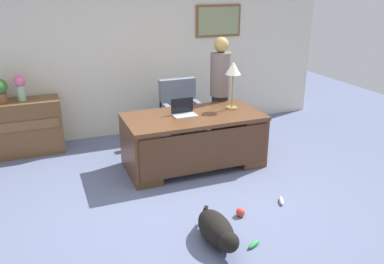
{
  "coord_description": "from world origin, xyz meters",
  "views": [
    {
      "loc": [
        -1.57,
        -3.98,
        2.48
      ],
      "look_at": [
        0.12,
        0.3,
        0.75
      ],
      "focal_mm": 37.19,
      "sensor_mm": 36.0,
      "label": 1
    }
  ],
  "objects": [
    {
      "name": "back_wall",
      "position": [
        0.01,
        2.6,
        1.35
      ],
      "size": [
        7.0,
        0.16,
        2.7
      ],
      "color": "beige",
      "rests_on": "ground_plane"
    },
    {
      "name": "desk_lamp",
      "position": [
        1.01,
        0.96,
        1.31
      ],
      "size": [
        0.22,
        0.22,
        0.68
      ],
      "color": "#9E8447",
      "rests_on": "desk"
    },
    {
      "name": "credenza",
      "position": [
        -2.08,
        2.25,
        0.42
      ],
      "size": [
        1.54,
        0.5,
        0.84
      ],
      "color": "brown",
      "rests_on": "ground_plane"
    },
    {
      "name": "ground_plane",
      "position": [
        0.0,
        0.0,
        0.0
      ],
      "size": [
        12.0,
        12.0,
        0.0
      ],
      "primitive_type": "plane",
      "color": "slate"
    },
    {
      "name": "dog_toy_ball",
      "position": [
        0.37,
        -0.57,
        0.05
      ],
      "size": [
        0.1,
        0.1,
        0.1
      ],
      "primitive_type": "sphere",
      "color": "#E53F33",
      "rests_on": "ground_plane"
    },
    {
      "name": "dog_toy_bone",
      "position": [
        0.97,
        -0.49,
        0.03
      ],
      "size": [
        0.13,
        0.19,
        0.05
      ],
      "primitive_type": "ellipsoid",
      "rotation": [
        0.0,
        0.0,
        4.24
      ],
      "color": "beige",
      "rests_on": "ground_plane"
    },
    {
      "name": "desk",
      "position": [
        0.37,
        0.86,
        0.42
      ],
      "size": [
        1.91,
        0.97,
        0.76
      ],
      "color": "brown",
      "rests_on": "ground_plane"
    },
    {
      "name": "dog_lying",
      "position": [
        -0.09,
        -0.93,
        0.16
      ],
      "size": [
        0.3,
        0.77,
        0.3
      ],
      "color": "black",
      "rests_on": "ground_plane"
    },
    {
      "name": "laptop",
      "position": [
        0.25,
        0.94,
        0.82
      ],
      "size": [
        0.32,
        0.22,
        0.22
      ],
      "color": "#B2B5BA",
      "rests_on": "desk"
    },
    {
      "name": "vase_with_flowers",
      "position": [
        -1.82,
        2.25,
        1.06
      ],
      "size": [
        0.17,
        0.17,
        0.38
      ],
      "color": "#9BC69E",
      "rests_on": "credenza"
    },
    {
      "name": "dog_toy_plush",
      "position": [
        0.23,
        -1.11,
        0.03
      ],
      "size": [
        0.18,
        0.12,
        0.05
      ],
      "primitive_type": "ellipsoid",
      "rotation": [
        0.0,
        0.0,
        0.43
      ],
      "color": "green",
      "rests_on": "ground_plane"
    },
    {
      "name": "person_standing",
      "position": [
        1.06,
        1.47,
        0.9
      ],
      "size": [
        0.32,
        0.32,
        1.73
      ],
      "color": "#262323",
      "rests_on": "ground_plane"
    },
    {
      "name": "armchair",
      "position": [
        0.52,
        1.8,
        0.47
      ],
      "size": [
        0.6,
        0.59,
        1.03
      ],
      "color": "slate",
      "rests_on": "ground_plane"
    }
  ]
}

